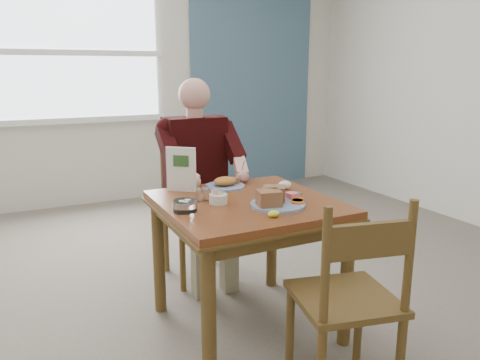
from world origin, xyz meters
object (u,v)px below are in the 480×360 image
chair_far (195,210)px  far_plate (226,183)px  diner (199,166)px  table (247,220)px  near_plate (275,199)px  chair_near (349,300)px

chair_far → far_plate: (0.02, -0.48, 0.30)m
chair_far → diner: (0.00, -0.09, 0.33)m
table → near_plate: (0.09, -0.16, 0.15)m
table → diner: 0.73m
diner → near_plate: 0.87m
diner → far_plate: bearing=-87.4°
chair_far → near_plate: (0.09, -0.96, 0.31)m
chair_far → chair_near: size_ratio=1.00×
chair_near → far_plate: bearing=95.5°
near_plate → table: bearing=118.4°
chair_far → chair_near: bearing=-85.5°
table → chair_near: chair_near is taller
table → chair_near: (0.12, -0.74, -0.16)m
chair_far → table: bearing=-90.0°
chair_near → near_plate: 0.65m
chair_far → diner: bearing=-90.0°
chair_near → near_plate: (-0.03, 0.58, 0.31)m
chair_near → far_plate: 1.10m
chair_far → near_plate: chair_far is taller
chair_near → chair_far: bearing=94.5°
table → diner: diner is taller
chair_near → diner: (-0.12, 1.44, 0.33)m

